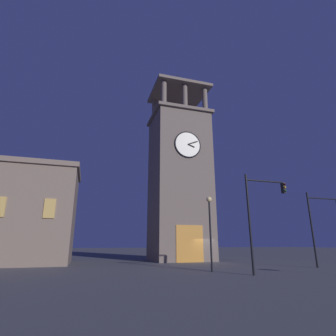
{
  "coord_description": "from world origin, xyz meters",
  "views": [
    {
      "loc": [
        12.89,
        28.22,
        2.02
      ],
      "look_at": [
        3.33,
        -3.38,
        11.47
      ],
      "focal_mm": 28.15,
      "sensor_mm": 36.0,
      "label": 1
    }
  ],
  "objects_px": {
    "traffic_signal_mid": "(260,207)",
    "street_lamp": "(210,219)",
    "clocktower": "(179,180)",
    "traffic_signal_near": "(320,217)"
  },
  "relations": [
    {
      "from": "clocktower",
      "to": "traffic_signal_near",
      "type": "xyz_separation_m",
      "value": [
        -9.21,
        12.34,
        -5.69
      ]
    },
    {
      "from": "street_lamp",
      "to": "traffic_signal_mid",
      "type": "bearing_deg",
      "value": 132.38
    },
    {
      "from": "clocktower",
      "to": "traffic_signal_near",
      "type": "distance_m",
      "value": 16.42
    },
    {
      "from": "clocktower",
      "to": "traffic_signal_mid",
      "type": "bearing_deg",
      "value": 92.0
    },
    {
      "from": "traffic_signal_mid",
      "to": "street_lamp",
      "type": "xyz_separation_m",
      "value": [
        2.58,
        -2.83,
        -0.62
      ]
    },
    {
      "from": "street_lamp",
      "to": "clocktower",
      "type": "bearing_deg",
      "value": -99.07
    },
    {
      "from": "traffic_signal_near",
      "to": "traffic_signal_mid",
      "type": "relative_size",
      "value": 0.96
    },
    {
      "from": "traffic_signal_mid",
      "to": "street_lamp",
      "type": "height_order",
      "value": "traffic_signal_mid"
    },
    {
      "from": "clocktower",
      "to": "street_lamp",
      "type": "height_order",
      "value": "clocktower"
    },
    {
      "from": "clocktower",
      "to": "street_lamp",
      "type": "distance_m",
      "value": 14.29
    }
  ]
}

